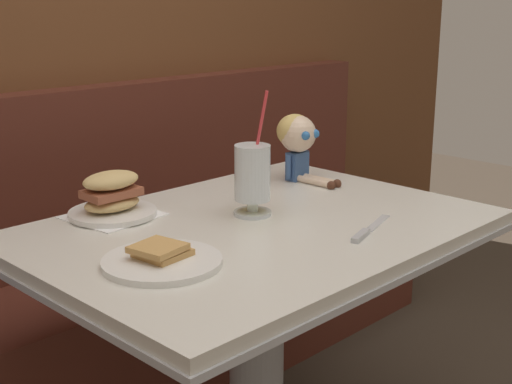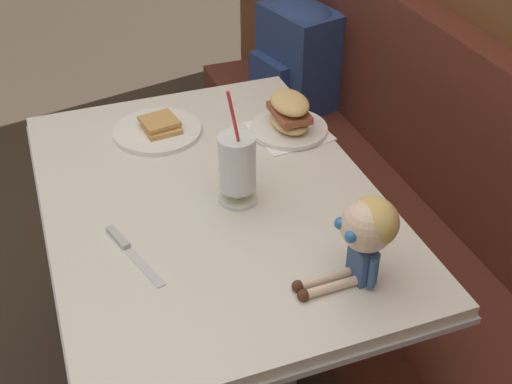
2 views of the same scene
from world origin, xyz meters
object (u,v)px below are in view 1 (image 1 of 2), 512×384
object	(u,v)px
sandwich_plate	(112,199)
seated_doll	(298,137)
toast_plate	(162,259)
butter_knife	(366,232)
milkshake_glass	(252,176)

from	to	relation	value
sandwich_plate	seated_doll	bearing A→B (deg)	-7.97
seated_doll	sandwich_plate	bearing A→B (deg)	172.03
toast_plate	sandwich_plate	xyz separation A→B (m)	(0.12, 0.35, 0.03)
sandwich_plate	butter_knife	world-z (taller)	sandwich_plate
milkshake_glass	seated_doll	distance (m)	0.38
butter_knife	seated_doll	bearing A→B (deg)	59.27
toast_plate	milkshake_glass	xyz separation A→B (m)	(0.38, 0.11, 0.09)
milkshake_glass	sandwich_plate	size ratio (longest dim) A/B	1.43
milkshake_glass	sandwich_plate	distance (m)	0.36
milkshake_glass	toast_plate	bearing A→B (deg)	-163.61
sandwich_plate	toast_plate	bearing A→B (deg)	-108.81
milkshake_glass	butter_knife	world-z (taller)	milkshake_glass
sandwich_plate	butter_knife	size ratio (longest dim) A/B	0.96
milkshake_glass	butter_knife	distance (m)	0.32
toast_plate	butter_knife	distance (m)	0.49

